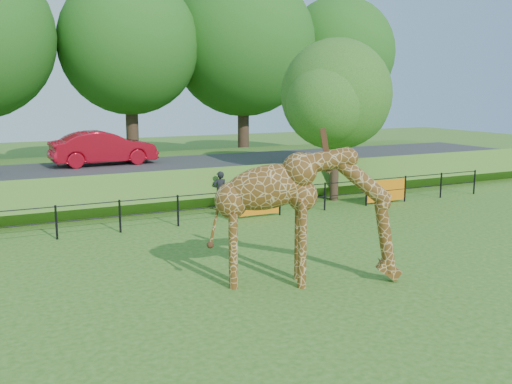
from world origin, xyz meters
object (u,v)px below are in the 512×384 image
car_red (104,148)px  tree_east (338,99)px  giraffe (307,216)px  visitor (220,191)px

car_red → tree_east: bearing=-123.7°
giraffe → car_red: giraffe is taller
car_red → visitor: bearing=-147.8°
car_red → giraffe: bearing=-175.0°
visitor → giraffe: bearing=87.7°
tree_east → car_red: bearing=149.6°
giraffe → car_red: size_ratio=1.05×
car_red → visitor: (3.46, -4.84, -1.39)m
giraffe → car_red: 13.90m
giraffe → car_red: bearing=121.0°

